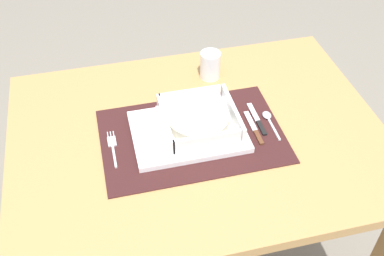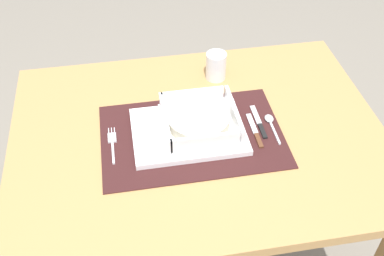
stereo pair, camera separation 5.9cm
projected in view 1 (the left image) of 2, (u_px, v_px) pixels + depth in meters
dining_table at (198, 159)px, 1.32m from camera, size 1.01×0.75×0.74m
placemat at (192, 136)px, 1.24m from camera, size 0.48×0.32×0.00m
serving_plate at (188, 132)px, 1.23m from camera, size 0.30×0.22×0.02m
porridge_bowl at (200, 120)px, 1.23m from camera, size 0.19×0.19×0.05m
fork at (113, 146)px, 1.20m from camera, size 0.02×0.13×0.00m
spoon at (268, 118)px, 1.28m from camera, size 0.02×0.11×0.01m
butter_knife at (258, 121)px, 1.27m from camera, size 0.01×0.13×0.01m
bread_knife at (255, 130)px, 1.25m from camera, size 0.01×0.13×0.01m
drinking_glass at (210, 66)px, 1.41m from camera, size 0.06×0.06×0.09m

